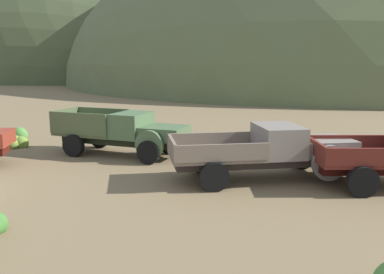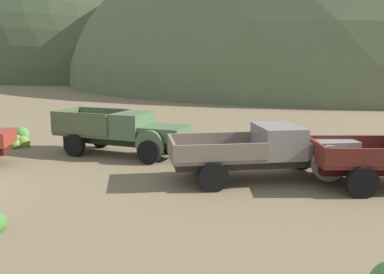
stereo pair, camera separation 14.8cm
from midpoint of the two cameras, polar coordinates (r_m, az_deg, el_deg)
name	(u,v)px [view 2 (the right image)]	position (r m, az deg, el deg)	size (l,w,h in m)	color
hill_far_left	(102,78)	(101.94, -12.18, 7.96)	(72.11, 62.80, 47.14)	#424C2D
hill_distant	(321,83)	(81.75, 17.35, 7.15)	(90.50, 89.83, 54.08)	#56603D
truck_weathered_green	(130,133)	(18.16, -8.34, 0.59)	(6.21, 3.40, 1.91)	#232B1B
truck_primer_gray	(274,150)	(14.76, 11.48, -1.81)	(6.68, 3.81, 1.89)	#3D322D
bush_front_left	(20,135)	(23.56, -22.34, 0.21)	(0.91, 0.75, 0.85)	#4C8438
bush_lone_scrub	(263,156)	(17.68, 10.00, -2.56)	(0.67, 0.72, 0.58)	#3D702D
bush_between_trucks	(18,143)	(21.52, -22.62, -0.80)	(1.01, 0.90, 0.75)	olive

